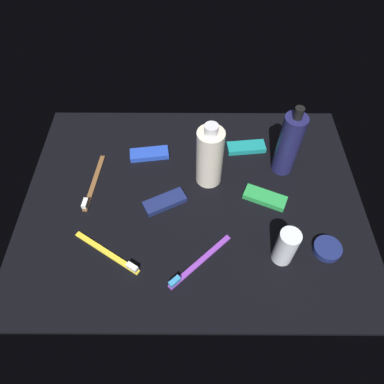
{
  "coord_description": "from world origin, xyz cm",
  "views": [
    {
      "loc": [
        -0.22,
        49.36,
        70.61
      ],
      "look_at": [
        0.0,
        0.0,
        3.0
      ],
      "focal_mm": 32.29,
      "sensor_mm": 36.0,
      "label": 1
    }
  ],
  "objects_px": {
    "lotion_bottle": "(288,144)",
    "toothbrush_brown": "(92,185)",
    "toothbrush_purple": "(196,264)",
    "snack_bar_green": "(264,197)",
    "cream_tin_left": "(326,249)",
    "deodorant_stick": "(285,247)",
    "snack_bar_teal": "(245,147)",
    "bodywash_bottle": "(209,157)",
    "toothbrush_yellow": "(109,254)",
    "snack_bar_navy": "(164,202)",
    "snack_bar_blue": "(149,154)"
  },
  "relations": [
    {
      "from": "lotion_bottle",
      "to": "toothbrush_brown",
      "type": "relative_size",
      "value": 1.12
    },
    {
      "from": "toothbrush_purple",
      "to": "snack_bar_green",
      "type": "xyz_separation_m",
      "value": [
        -0.17,
        -0.18,
        0.0
      ]
    },
    {
      "from": "lotion_bottle",
      "to": "cream_tin_left",
      "type": "bearing_deg",
      "value": 104.98
    },
    {
      "from": "deodorant_stick",
      "to": "toothbrush_brown",
      "type": "xyz_separation_m",
      "value": [
        0.45,
        -0.2,
        -0.04
      ]
    },
    {
      "from": "snack_bar_teal",
      "to": "cream_tin_left",
      "type": "height_order",
      "value": "cream_tin_left"
    },
    {
      "from": "bodywash_bottle",
      "to": "toothbrush_purple",
      "type": "xyz_separation_m",
      "value": [
        0.03,
        0.24,
        -0.08
      ]
    },
    {
      "from": "lotion_bottle",
      "to": "toothbrush_brown",
      "type": "bearing_deg",
      "value": 7.45
    },
    {
      "from": "snack_bar_green",
      "to": "toothbrush_brown",
      "type": "bearing_deg",
      "value": 18.84
    },
    {
      "from": "toothbrush_purple",
      "to": "snack_bar_green",
      "type": "distance_m",
      "value": 0.25
    },
    {
      "from": "toothbrush_yellow",
      "to": "snack_bar_green",
      "type": "xyz_separation_m",
      "value": [
        -0.36,
        -0.16,
        0.0
      ]
    },
    {
      "from": "snack_bar_green",
      "to": "snack_bar_teal",
      "type": "distance_m",
      "value": 0.17
    },
    {
      "from": "deodorant_stick",
      "to": "snack_bar_green",
      "type": "xyz_separation_m",
      "value": [
        0.02,
        -0.16,
        -0.04
      ]
    },
    {
      "from": "bodywash_bottle",
      "to": "deodorant_stick",
      "type": "relative_size",
      "value": 1.86
    },
    {
      "from": "snack_bar_teal",
      "to": "toothbrush_purple",
      "type": "bearing_deg",
      "value": 62.03
    },
    {
      "from": "deodorant_stick",
      "to": "snack_bar_navy",
      "type": "distance_m",
      "value": 0.3
    },
    {
      "from": "snack_bar_green",
      "to": "cream_tin_left",
      "type": "xyz_separation_m",
      "value": [
        -0.12,
        0.14,
        0.0
      ]
    },
    {
      "from": "lotion_bottle",
      "to": "toothbrush_purple",
      "type": "height_order",
      "value": "lotion_bottle"
    },
    {
      "from": "toothbrush_brown",
      "to": "toothbrush_purple",
      "type": "distance_m",
      "value": 0.34
    },
    {
      "from": "snack_bar_teal",
      "to": "snack_bar_blue",
      "type": "bearing_deg",
      "value": -0.78
    },
    {
      "from": "deodorant_stick",
      "to": "snack_bar_blue",
      "type": "relative_size",
      "value": 0.96
    },
    {
      "from": "snack_bar_teal",
      "to": "cream_tin_left",
      "type": "distance_m",
      "value": 0.35
    },
    {
      "from": "snack_bar_blue",
      "to": "lotion_bottle",
      "type": "bearing_deg",
      "value": 165.43
    },
    {
      "from": "toothbrush_purple",
      "to": "toothbrush_yellow",
      "type": "distance_m",
      "value": 0.19
    },
    {
      "from": "snack_bar_green",
      "to": "bodywash_bottle",
      "type": "bearing_deg",
      "value": -1.1
    },
    {
      "from": "lotion_bottle",
      "to": "snack_bar_blue",
      "type": "relative_size",
      "value": 1.95
    },
    {
      "from": "deodorant_stick",
      "to": "toothbrush_brown",
      "type": "relative_size",
      "value": 0.55
    },
    {
      "from": "lotion_bottle",
      "to": "snack_bar_teal",
      "type": "relative_size",
      "value": 1.95
    },
    {
      "from": "bodywash_bottle",
      "to": "toothbrush_brown",
      "type": "xyz_separation_m",
      "value": [
        0.3,
        0.03,
        -0.08
      ]
    },
    {
      "from": "snack_bar_blue",
      "to": "cream_tin_left",
      "type": "relative_size",
      "value": 1.66
    },
    {
      "from": "lotion_bottle",
      "to": "toothbrush_brown",
      "type": "xyz_separation_m",
      "value": [
        0.49,
        0.06,
        -0.08
      ]
    },
    {
      "from": "toothbrush_yellow",
      "to": "bodywash_bottle",
      "type": "bearing_deg",
      "value": -135.37
    },
    {
      "from": "toothbrush_brown",
      "to": "snack_bar_navy",
      "type": "distance_m",
      "value": 0.19
    },
    {
      "from": "toothbrush_brown",
      "to": "snack_bar_navy",
      "type": "xyz_separation_m",
      "value": [
        -0.19,
        0.05,
        0.0
      ]
    },
    {
      "from": "toothbrush_brown",
      "to": "snack_bar_green",
      "type": "height_order",
      "value": "toothbrush_brown"
    },
    {
      "from": "deodorant_stick",
      "to": "snack_bar_blue",
      "type": "distance_m",
      "value": 0.44
    },
    {
      "from": "snack_bar_navy",
      "to": "toothbrush_yellow",
      "type": "bearing_deg",
      "value": 23.76
    },
    {
      "from": "toothbrush_yellow",
      "to": "snack_bar_navy",
      "type": "bearing_deg",
      "value": -129.1
    },
    {
      "from": "deodorant_stick",
      "to": "snack_bar_green",
      "type": "distance_m",
      "value": 0.17
    },
    {
      "from": "lotion_bottle",
      "to": "snack_bar_green",
      "type": "relative_size",
      "value": 1.95
    },
    {
      "from": "snack_bar_navy",
      "to": "snack_bar_teal",
      "type": "bearing_deg",
      "value": -166.66
    },
    {
      "from": "snack_bar_green",
      "to": "snack_bar_navy",
      "type": "relative_size",
      "value": 1.0
    },
    {
      "from": "deodorant_stick",
      "to": "snack_bar_navy",
      "type": "bearing_deg",
      "value": -28.28
    },
    {
      "from": "toothbrush_purple",
      "to": "snack_bar_teal",
      "type": "bearing_deg",
      "value": -111.68
    },
    {
      "from": "toothbrush_purple",
      "to": "snack_bar_blue",
      "type": "distance_m",
      "value": 0.35
    },
    {
      "from": "toothbrush_yellow",
      "to": "snack_bar_blue",
      "type": "relative_size",
      "value": 1.52
    },
    {
      "from": "toothbrush_brown",
      "to": "cream_tin_left",
      "type": "height_order",
      "value": "toothbrush_brown"
    },
    {
      "from": "toothbrush_brown",
      "to": "cream_tin_left",
      "type": "relative_size",
      "value": 2.89
    },
    {
      "from": "bodywash_bottle",
      "to": "snack_bar_blue",
      "type": "height_order",
      "value": "bodywash_bottle"
    },
    {
      "from": "deodorant_stick",
      "to": "toothbrush_yellow",
      "type": "bearing_deg",
      "value": -0.34
    },
    {
      "from": "toothbrush_purple",
      "to": "toothbrush_brown",
      "type": "bearing_deg",
      "value": -39.21
    }
  ]
}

